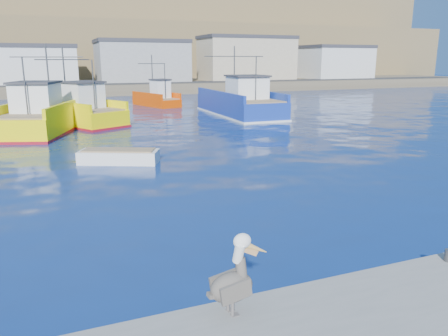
% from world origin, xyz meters
% --- Properties ---
extents(ground, '(260.00, 260.00, 0.00)m').
position_xyz_m(ground, '(0.00, 0.00, 0.00)').
color(ground, '#071F53').
rests_on(ground, ground).
extents(dock_bollards, '(36.20, 0.20, 0.30)m').
position_xyz_m(dock_bollards, '(0.60, -3.40, 0.65)').
color(dock_bollards, '#4C4C4C').
rests_on(dock_bollards, dock).
extents(far_shore, '(200.00, 81.00, 24.00)m').
position_xyz_m(far_shore, '(0.00, 109.20, 8.98)').
color(far_shore, brown).
rests_on(far_shore, ground).
extents(trawler_yellow_a, '(7.87, 12.92, 6.64)m').
position_xyz_m(trawler_yellow_a, '(-6.11, 25.75, 1.09)').
color(trawler_yellow_a, '#F8E704').
rests_on(trawler_yellow_a, ground).
extents(trawler_yellow_b, '(8.32, 11.18, 6.44)m').
position_xyz_m(trawler_yellow_b, '(-3.68, 28.81, 1.01)').
color(trawler_yellow_b, '#F8E704').
rests_on(trawler_yellow_b, ground).
extents(trawler_blue, '(6.31, 13.21, 6.75)m').
position_xyz_m(trawler_blue, '(11.85, 29.15, 1.14)').
color(trawler_blue, navy).
rests_on(trawler_blue, ground).
extents(boat_orange, '(4.59, 7.45, 5.91)m').
position_xyz_m(boat_orange, '(6.27, 40.73, 0.97)').
color(boat_orange, '#DA3E02').
rests_on(boat_orange, ground).
extents(skiff_mid, '(4.36, 3.03, 0.90)m').
position_xyz_m(skiff_mid, '(-2.60, 12.57, 0.29)').
color(skiff_mid, silver).
rests_on(skiff_mid, ground).
extents(skiff_far, '(2.38, 4.65, 0.96)m').
position_xyz_m(skiff_far, '(17.17, 32.08, 0.31)').
color(skiff_far, silver).
rests_on(skiff_far, ground).
extents(pelican, '(1.33, 0.60, 1.64)m').
position_xyz_m(pelican, '(-2.84, -3.49, 1.20)').
color(pelican, '#595451').
rests_on(pelican, dock).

